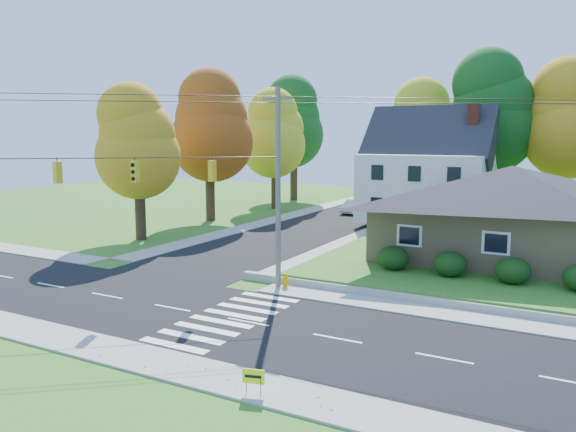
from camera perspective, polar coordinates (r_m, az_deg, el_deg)
ground at (r=23.59m, az=-4.08°, el=-10.74°), size 120.00×120.00×0.00m
road_main at (r=23.59m, az=-4.08°, el=-10.71°), size 90.00×8.00×0.02m
road_cross at (r=49.65m, az=4.27°, el=-0.66°), size 8.00×44.00×0.02m
sidewalk_north at (r=27.72m, az=1.53°, el=-7.72°), size 90.00×2.00×0.08m
sidewalk_south at (r=19.82m, az=-12.12°, el=-14.56°), size 90.00×2.00×0.08m
ranch_house at (r=35.29m, az=21.63°, el=0.49°), size 14.60×10.60×5.40m
colonial_house at (r=48.39m, az=14.06°, el=4.34°), size 10.40×8.40×9.60m
hedge_row at (r=29.66m, az=18.98°, el=-4.93°), size 10.70×1.70×1.27m
traffic_infrastructure at (r=23.67m, az=-2.75°, el=2.13°), size 38.10×10.66×10.00m
tree_lot_0 at (r=54.62m, az=13.69°, el=8.67°), size 6.72×6.72×12.51m
tree_lot_1 at (r=52.44m, az=19.90°, el=9.88°), size 7.84×7.84×14.60m
tree_lot_2 at (r=52.84m, az=26.54°, el=8.78°), size 7.28×7.28×13.56m
tree_west_0 at (r=42.33m, az=-15.02°, el=7.27°), size 6.16×6.16×11.47m
tree_west_1 at (r=50.66m, az=-8.04°, el=9.05°), size 7.28×7.28×13.56m
tree_west_2 at (r=58.50m, az=-1.35°, el=8.37°), size 6.72×6.72×12.51m
tree_west_3 at (r=66.49m, az=0.60°, el=9.48°), size 7.84×7.84×14.60m
white_car at (r=55.68m, az=6.67°, el=0.98°), size 1.45×4.07×1.34m
fire_hydrant at (r=28.41m, az=-0.28°, el=-6.62°), size 0.46×0.35×0.80m
yard_sign at (r=17.20m, az=-3.53°, el=-16.00°), size 0.66×0.22×0.84m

